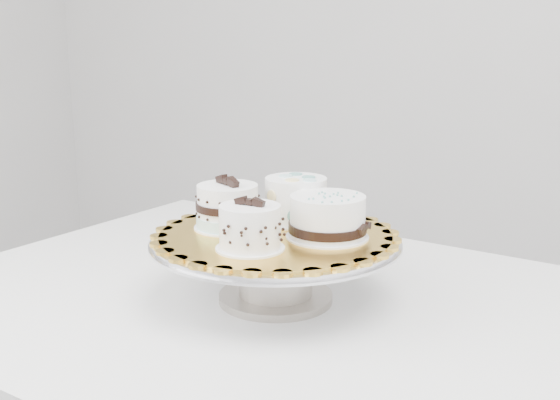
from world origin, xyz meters
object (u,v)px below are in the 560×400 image
at_px(cake_board, 276,235).
at_px(cake_ribbon, 328,218).
at_px(cake_dots, 296,199).
at_px(cake_banded, 228,208).
at_px(cake_swirl, 250,228).
at_px(cake_stand, 276,257).
at_px(table, 308,347).

height_order(cake_board, cake_ribbon, cake_ribbon).
bearing_deg(cake_dots, cake_banded, -152.68).
height_order(cake_banded, cake_ribbon, cake_banded).
xyz_separation_m(cake_board, cake_swirl, (-0.00, -0.09, 0.03)).
xyz_separation_m(cake_stand, cake_swirl, (-0.00, -0.09, 0.07)).
bearing_deg(cake_dots, table, -71.74).
height_order(cake_stand, cake_banded, cake_banded).
relative_size(cake_swirl, cake_ribbon, 0.76).
xyz_separation_m(cake_dots, cake_ribbon, (0.08, -0.07, -0.01)).
bearing_deg(cake_ribbon, cake_swirl, -128.72).
xyz_separation_m(table, cake_dots, (-0.05, 0.08, 0.22)).
bearing_deg(cake_dots, cake_board, -108.27).
xyz_separation_m(cake_banded, cake_dots, (0.09, 0.08, 0.01)).
distance_m(cake_board, cake_banded, 0.09).
height_order(table, cake_swirl, cake_swirl).
distance_m(cake_stand, cake_ribbon, 0.11).
height_order(cake_swirl, cake_banded, cake_banded).
bearing_deg(cake_ribbon, cake_stand, -171.90).
xyz_separation_m(table, cake_swirl, (-0.06, -0.09, 0.21)).
bearing_deg(table, cake_board, -173.17).
height_order(table, cake_board, cake_board).
bearing_deg(cake_swirl, cake_banded, 137.73).
distance_m(table, cake_swirl, 0.24).
distance_m(cake_stand, cake_swirl, 0.11).
height_order(cake_board, cake_banded, cake_banded).
distance_m(cake_board, cake_swirl, 0.10).
xyz_separation_m(cake_swirl, cake_banded, (-0.08, 0.09, 0.00)).
relative_size(table, cake_ribbon, 10.79).
distance_m(table, cake_board, 0.19).
xyz_separation_m(cake_board, cake_ribbon, (0.08, 0.01, 0.03)).
bearing_deg(cake_banded, cake_swirl, -15.37).
relative_size(cake_dots, cake_ribbon, 0.93).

